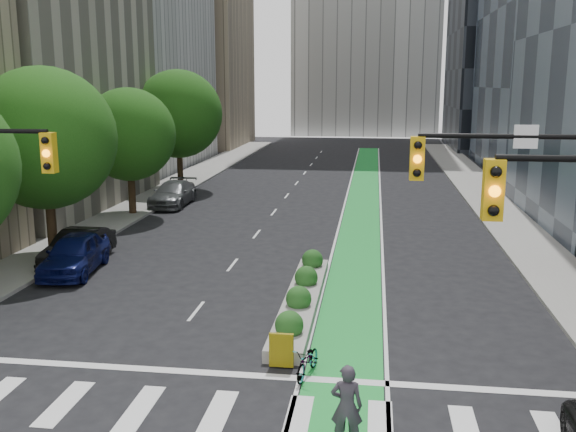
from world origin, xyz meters
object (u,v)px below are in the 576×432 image
(median_planter, at_px, (302,296))
(cyclist, at_px, (347,406))
(parked_car_left_near, at_px, (75,254))
(parked_car_left_mid, at_px, (78,247))
(parked_car_left_far, at_px, (173,194))
(bicycle, at_px, (308,361))

(median_planter, distance_m, cyclist, 9.28)
(parked_car_left_near, xyz_separation_m, parked_car_left_mid, (-0.48, 1.32, -0.07))
(parked_car_left_near, bearing_deg, median_planter, -22.86)
(parked_car_left_far, bearing_deg, cyclist, -65.81)
(bicycle, distance_m, cyclist, 3.68)
(parked_car_left_mid, bearing_deg, median_planter, -20.31)
(parked_car_left_near, height_order, parked_car_left_far, parked_car_left_near)
(median_planter, distance_m, parked_car_left_far, 21.28)
(cyclist, distance_m, parked_car_left_far, 30.23)
(parked_car_left_mid, bearing_deg, parked_car_left_far, 91.72)
(parked_car_left_mid, distance_m, parked_car_left_far, 14.14)
(bicycle, height_order, parked_car_left_far, parked_car_left_far)
(median_planter, xyz_separation_m, bicycle, (0.80, -5.61, 0.06))
(median_planter, height_order, cyclist, cyclist)
(parked_car_left_far, bearing_deg, parked_car_left_near, -88.65)
(bicycle, xyz_separation_m, cyclist, (1.22, -3.43, 0.55))
(bicycle, xyz_separation_m, parked_car_left_far, (-11.50, 23.99, 0.35))
(median_planter, height_order, parked_car_left_far, parked_car_left_far)
(parked_car_left_near, relative_size, parked_car_left_mid, 1.06)
(bicycle, relative_size, parked_car_left_near, 0.34)
(parked_car_left_mid, relative_size, parked_car_left_far, 0.86)
(parked_car_left_near, distance_m, parked_car_left_far, 15.47)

